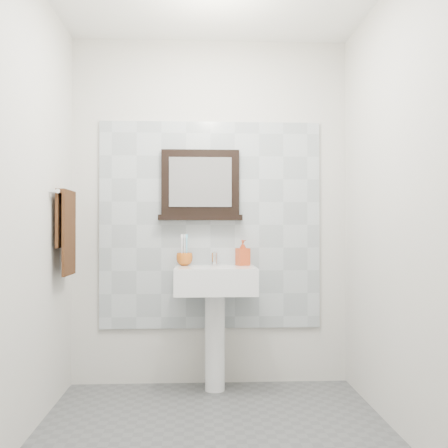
# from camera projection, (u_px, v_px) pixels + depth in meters

# --- Properties ---
(floor) EXTENTS (2.00, 2.20, 0.01)m
(floor) POSITION_uv_depth(u_px,v_px,m) (216.00, 445.00, 2.71)
(floor) COLOR #505254
(floor) RESTS_ON ground
(back_wall) EXTENTS (2.00, 0.01, 2.50)m
(back_wall) POSITION_uv_depth(u_px,v_px,m) (210.00, 211.00, 3.82)
(back_wall) COLOR silver
(back_wall) RESTS_ON ground
(front_wall) EXTENTS (2.00, 0.01, 2.50)m
(front_wall) POSITION_uv_depth(u_px,v_px,m) (228.00, 186.00, 1.62)
(front_wall) COLOR silver
(front_wall) RESTS_ON ground
(left_wall) EXTENTS (0.01, 2.20, 2.50)m
(left_wall) POSITION_uv_depth(u_px,v_px,m) (20.00, 203.00, 2.67)
(left_wall) COLOR silver
(left_wall) RESTS_ON ground
(right_wall) EXTENTS (0.01, 2.20, 2.50)m
(right_wall) POSITION_uv_depth(u_px,v_px,m) (404.00, 204.00, 2.77)
(right_wall) COLOR silver
(right_wall) RESTS_ON ground
(splashback) EXTENTS (1.60, 0.02, 1.50)m
(splashback) POSITION_uv_depth(u_px,v_px,m) (210.00, 225.00, 3.81)
(splashback) COLOR #A6AFB4
(splashback) RESTS_ON back_wall
(pedestal_sink) EXTENTS (0.55, 0.44, 0.96)m
(pedestal_sink) POSITION_uv_depth(u_px,v_px,m) (215.00, 293.00, 3.59)
(pedestal_sink) COLOR white
(pedestal_sink) RESTS_ON ground
(toothbrush_cup) EXTENTS (0.15, 0.15, 0.09)m
(toothbrush_cup) POSITION_uv_depth(u_px,v_px,m) (184.00, 259.00, 3.70)
(toothbrush_cup) COLOR #B35315
(toothbrush_cup) RESTS_ON pedestal_sink
(toothbrushes) EXTENTS (0.05, 0.04, 0.21)m
(toothbrushes) POSITION_uv_depth(u_px,v_px,m) (184.00, 248.00, 3.70)
(toothbrushes) COLOR white
(toothbrushes) RESTS_ON toothbrush_cup
(soap_dispenser) EXTENTS (0.11, 0.11, 0.18)m
(soap_dispenser) POSITION_uv_depth(u_px,v_px,m) (243.00, 253.00, 3.71)
(soap_dispenser) COLOR #B21F14
(soap_dispenser) RESTS_ON pedestal_sink
(framed_mirror) EXTENTS (0.60, 0.11, 0.51)m
(framed_mirror) POSITION_uv_depth(u_px,v_px,m) (200.00, 187.00, 3.78)
(framed_mirror) COLOR black
(framed_mirror) RESTS_ON back_wall
(towel_bar) EXTENTS (0.07, 0.40, 0.03)m
(towel_bar) POSITION_uv_depth(u_px,v_px,m) (65.00, 193.00, 3.38)
(towel_bar) COLOR silver
(towel_bar) RESTS_ON left_wall
(hand_towel) EXTENTS (0.06, 0.30, 0.55)m
(hand_towel) POSITION_uv_depth(u_px,v_px,m) (66.00, 226.00, 3.38)
(hand_towel) COLOR #341D0E
(hand_towel) RESTS_ON towel_bar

